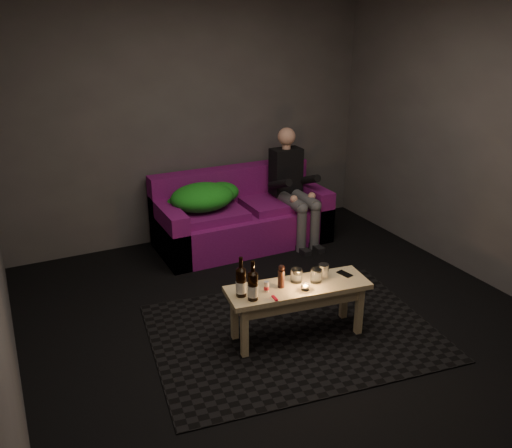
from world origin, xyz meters
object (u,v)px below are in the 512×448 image
(beer_bottle_b, at_px, (253,286))
(steel_cup, at_px, (323,271))
(sofa, at_px, (241,218))
(coffee_table, at_px, (298,295))
(person, at_px, (292,184))
(beer_bottle_a, at_px, (241,282))

(beer_bottle_b, xyz_separation_m, steel_cup, (0.64, 0.07, -0.06))
(sofa, xyz_separation_m, coffee_table, (-0.38, -1.85, 0.08))
(sofa, bearing_deg, person, -15.13)
(beer_bottle_b, bearing_deg, sofa, 67.64)
(beer_bottle_b, bearing_deg, coffee_table, 5.73)
(person, bearing_deg, sofa, 164.87)
(person, height_order, beer_bottle_b, person)
(person, height_order, coffee_table, person)
(steel_cup, bearing_deg, person, 67.77)
(coffee_table, distance_m, steel_cup, 0.28)
(beer_bottle_b, relative_size, steel_cup, 2.77)
(sofa, height_order, person, person)
(sofa, bearing_deg, steel_cup, -94.39)
(sofa, relative_size, steel_cup, 16.69)
(beer_bottle_a, bearing_deg, coffee_table, -6.03)
(coffee_table, distance_m, beer_bottle_b, 0.44)
(sofa, distance_m, beer_bottle_a, 2.01)
(beer_bottle_a, xyz_separation_m, steel_cup, (0.69, -0.02, -0.06))
(beer_bottle_a, bearing_deg, beer_bottle_b, -59.33)
(beer_bottle_a, relative_size, steel_cup, 2.81)
(person, distance_m, beer_bottle_a, 2.15)
(person, relative_size, coffee_table, 1.08)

